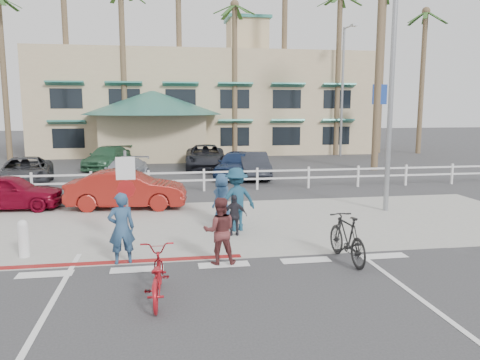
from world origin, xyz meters
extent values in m
plane|color=#333335|center=(0.00, 0.00, 0.00)|extent=(140.00, 140.00, 0.00)
cube|color=#333335|center=(0.00, -2.00, 0.00)|extent=(12.00, 16.00, 0.01)
cube|color=gray|center=(0.00, 4.50, 0.01)|extent=(22.00, 7.00, 0.01)
cube|color=#333335|center=(0.00, 8.50, 0.00)|extent=(40.00, 5.00, 0.01)
cube|color=#333335|center=(0.00, 18.00, 0.00)|extent=(50.00, 16.00, 0.01)
cube|color=maroon|center=(-3.00, 1.20, 0.01)|extent=(7.00, 0.25, 0.02)
imported|color=maroon|center=(-1.53, -1.18, 0.50)|extent=(0.73, 1.92, 1.00)
imported|color=navy|center=(-2.36, 1.12, 0.86)|extent=(0.70, 0.54, 1.72)
imported|color=black|center=(2.96, 0.41, 0.58)|extent=(0.66, 1.97, 1.16)
imported|color=brown|center=(-0.08, 0.74, 0.80)|extent=(0.81, 0.65, 1.60)
imported|color=navy|center=(0.78, 3.67, 0.96)|extent=(1.38, 1.02, 1.91)
imported|color=#222128|center=(0.64, 3.10, 0.60)|extent=(0.73, 0.37, 1.21)
imported|color=navy|center=(0.50, 4.86, 0.79)|extent=(0.90, 0.90, 1.58)
imported|color=maroon|center=(-2.69, 7.45, 0.70)|extent=(4.40, 1.91, 1.41)
imported|color=maroon|center=(-6.96, 7.93, 0.66)|extent=(3.93, 1.77, 1.31)
imported|color=#2B2D33|center=(-7.77, 13.08, 0.69)|extent=(3.01, 5.23, 1.37)
imported|color=#8F949F|center=(-3.21, 13.00, 0.61)|extent=(2.52, 4.45, 1.22)
imported|color=#132449|center=(2.44, 14.25, 0.73)|extent=(3.17, 4.61, 1.46)
imported|color=#20222A|center=(3.31, 14.02, 0.67)|extent=(1.71, 4.18, 1.35)
imported|color=#2A583B|center=(-4.69, 19.30, 0.67)|extent=(3.02, 4.94, 1.34)
imported|color=black|center=(1.18, 18.21, 0.72)|extent=(2.70, 5.31, 1.44)
camera|label=1|loc=(-1.34, -9.88, 3.68)|focal=35.00mm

